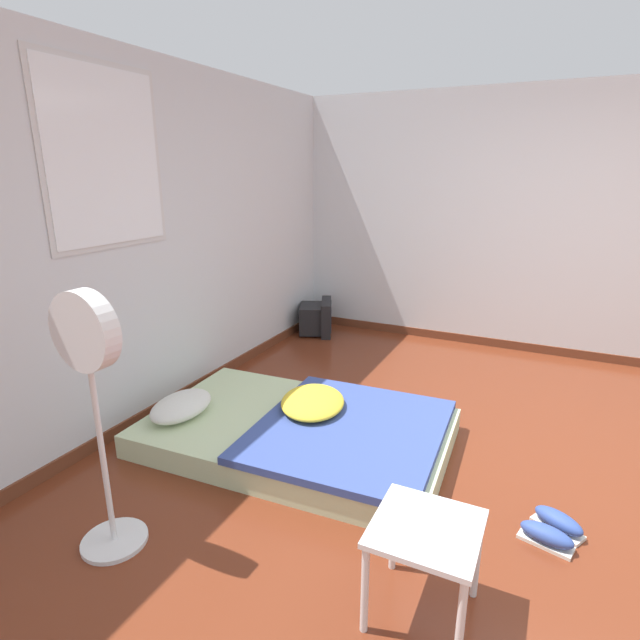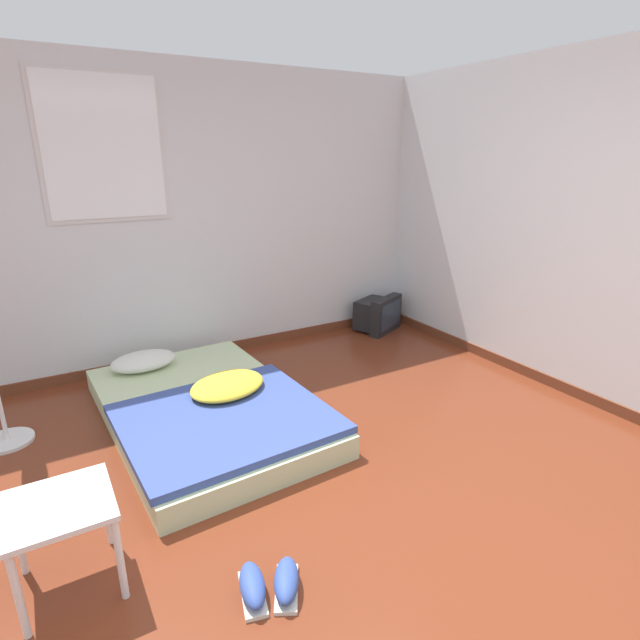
{
  "view_description": "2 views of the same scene",
  "coord_description": "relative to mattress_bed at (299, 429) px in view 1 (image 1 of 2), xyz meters",
  "views": [
    {
      "loc": [
        -2.94,
        0.21,
        1.82
      ],
      "look_at": [
        0.85,
        2.04,
        0.55
      ],
      "focal_mm": 28.0,
      "sensor_mm": 36.0,
      "label": 1
    },
    {
      "loc": [
        -1.17,
        -1.53,
        1.85
      ],
      "look_at": [
        1.0,
        2.16,
        0.42
      ],
      "focal_mm": 28.0,
      "sensor_mm": 36.0,
      "label": 2
    }
  ],
  "objects": [
    {
      "name": "ground_plane",
      "position": [
        0.25,
        -1.66,
        -0.11
      ],
      "size": [
        20.0,
        20.0,
        0.0
      ],
      "primitive_type": "plane",
      "color": "maroon"
    },
    {
      "name": "mattress_bed",
      "position": [
        0.0,
        0.0,
        0.0
      ],
      "size": [
        1.38,
        2.08,
        0.31
      ],
      "color": "beige",
      "rests_on": "ground_plane"
    },
    {
      "name": "crt_tv",
      "position": [
        2.25,
        0.96,
        0.07
      ],
      "size": [
        0.56,
        0.51,
        0.39
      ],
      "color": "black",
      "rests_on": "ground_plane"
    },
    {
      "name": "wall_back",
      "position": [
        0.24,
        1.24,
        1.18
      ],
      "size": [
        7.24,
        0.08,
        2.6
      ],
      "color": "silver",
      "rests_on": "ground_plane"
    },
    {
      "name": "standing_fan",
      "position": [
        -1.25,
        0.4,
        0.82
      ],
      "size": [
        0.33,
        0.38,
        1.32
      ],
      "color": "silver",
      "rests_on": "ground_plane"
    },
    {
      "name": "side_stool",
      "position": [
        -0.99,
        -1.11,
        0.26
      ],
      "size": [
        0.43,
        0.43,
        0.44
      ],
      "color": "white",
      "rests_on": "ground_plane"
    },
    {
      "name": "wall_right",
      "position": [
        2.7,
        -1.66,
        1.17
      ],
      "size": [
        0.08,
        8.15,
        2.6
      ],
      "color": "silver",
      "rests_on": "ground_plane"
    },
    {
      "name": "sneaker_pair",
      "position": [
        -0.24,
        -1.6,
        -0.06
      ],
      "size": [
        0.34,
        0.33,
        0.1
      ],
      "color": "silver",
      "rests_on": "ground_plane"
    }
  ]
}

